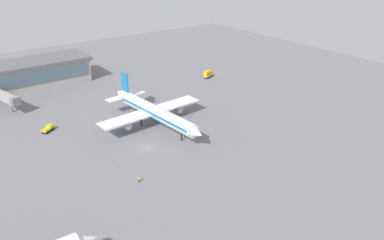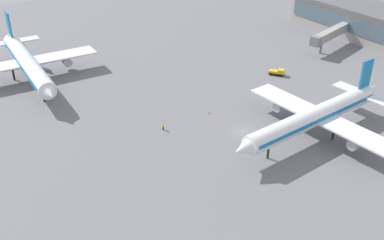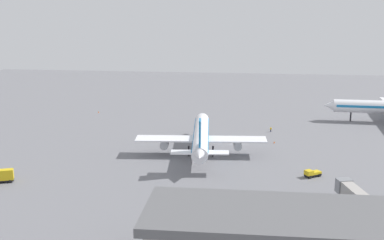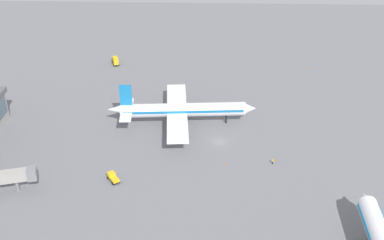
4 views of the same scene
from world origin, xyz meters
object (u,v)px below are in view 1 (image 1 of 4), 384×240
object	(u,v)px
pushback_tractor	(48,129)
ground_crew_worker	(139,179)
safety_cone_mid_apron	(361,142)
catering_truck	(208,74)
airplane_taxiing	(154,111)
safety_cone_near_gate	(113,160)

from	to	relation	value
pushback_tractor	ground_crew_worker	bearing A→B (deg)	-113.46
pushback_tractor	ground_crew_worker	world-z (taller)	pushback_tractor
pushback_tractor	ground_crew_worker	size ratio (longest dim) A/B	2.81
pushback_tractor	safety_cone_mid_apron	distance (m)	99.57
catering_truck	ground_crew_worker	distance (m)	88.44
airplane_taxiing	catering_truck	distance (m)	55.53
catering_truck	safety_cone_near_gate	xyz separation A→B (m)	(68.52, 43.16, -1.40)
pushback_tractor	safety_cone_mid_apron	bearing A→B (deg)	-76.37
safety_cone_near_gate	catering_truck	bearing A→B (deg)	-147.79
ground_crew_worker	safety_cone_near_gate	distance (m)	13.58
catering_truck	safety_cone_mid_apron	size ratio (longest dim) A/B	9.85
catering_truck	safety_cone_near_gate	size ratio (longest dim) A/B	9.85
ground_crew_worker	safety_cone_near_gate	xyz separation A→B (m)	(0.66, -13.55, -0.55)
safety_cone_mid_apron	ground_crew_worker	bearing A→B (deg)	-18.09
safety_cone_mid_apron	airplane_taxiing	bearing A→B (deg)	-47.29
airplane_taxiing	safety_cone_near_gate	xyz separation A→B (m)	(21.74, 13.44, -4.94)
safety_cone_mid_apron	catering_truck	bearing A→B (deg)	-91.45
airplane_taxiing	catering_truck	bearing A→B (deg)	118.00
airplane_taxiing	ground_crew_worker	xyz separation A→B (m)	(21.07, 27.00, -4.39)
airplane_taxiing	safety_cone_near_gate	distance (m)	26.03
catering_truck	safety_cone_near_gate	distance (m)	80.99
ground_crew_worker	safety_cone_mid_apron	distance (m)	69.29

